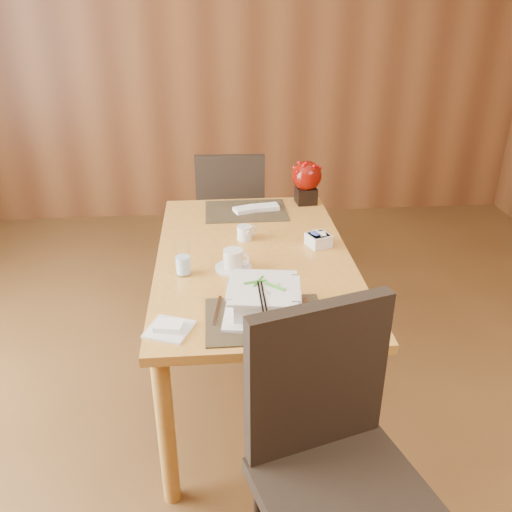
{
  "coord_description": "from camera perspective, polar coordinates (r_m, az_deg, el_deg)",
  "views": [
    {
      "loc": [
        -0.18,
        -1.66,
        1.88
      ],
      "look_at": [
        -0.01,
        0.35,
        0.87
      ],
      "focal_mm": 38.0,
      "sensor_mm": 36.0,
      "label": 1
    }
  ],
  "objects": [
    {
      "name": "placemat_far",
      "position": [
        3.03,
        -1.06,
        4.78
      ],
      "size": [
        0.45,
        0.33,
        0.01
      ],
      "primitive_type": "cube",
      "color": "black",
      "rests_on": "dining_table"
    },
    {
      "name": "back_wall",
      "position": [
        4.68,
        -2.74,
        20.69
      ],
      "size": [
        5.0,
        0.02,
        2.8
      ],
      "primitive_type": "cube",
      "color": "brown",
      "rests_on": "ground"
    },
    {
      "name": "bread_plate",
      "position": [
        2.01,
        -9.13,
        -7.63
      ],
      "size": [
        0.2,
        0.2,
        0.01
      ],
      "primitive_type": "cube",
      "rotation": [
        0.0,
        0.0,
        -0.38
      ],
      "color": "silver",
      "rests_on": "dining_table"
    },
    {
      "name": "creamer_jug",
      "position": [
        2.67,
        -1.21,
        2.45
      ],
      "size": [
        0.13,
        0.13,
        0.07
      ],
      "primitive_type": null,
      "rotation": [
        0.0,
        0.0,
        0.43
      ],
      "color": "silver",
      "rests_on": "dining_table"
    },
    {
      "name": "dining_table",
      "position": [
        2.57,
        -0.23,
        -1.83
      ],
      "size": [
        0.9,
        1.5,
        0.75
      ],
      "color": "gold",
      "rests_on": "ground"
    },
    {
      "name": "near_chair",
      "position": [
        1.78,
        8.18,
        -19.87
      ],
      "size": [
        0.61,
        0.61,
        1.05
      ],
      "rotation": [
        0.0,
        0.0,
        0.29
      ],
      "color": "black",
      "rests_on": "ground"
    },
    {
      "name": "placemat_near",
      "position": [
        2.05,
        0.99,
        -6.67
      ],
      "size": [
        0.45,
        0.33,
        0.01
      ],
      "primitive_type": "cube",
      "color": "black",
      "rests_on": "dining_table"
    },
    {
      "name": "far_chair",
      "position": [
        3.58,
        -2.67,
        4.6
      ],
      "size": [
        0.46,
        0.46,
        0.96
      ],
      "rotation": [
        0.0,
        0.0,
        3.11
      ],
      "color": "black",
      "rests_on": "ground"
    },
    {
      "name": "ground",
      "position": [
        2.51,
        0.97,
        -21.86
      ],
      "size": [
        6.0,
        6.0,
        0.0
      ],
      "primitive_type": "plane",
      "color": "brown",
      "rests_on": "ground"
    },
    {
      "name": "soup_setting",
      "position": [
        2.06,
        0.81,
        -4.69
      ],
      "size": [
        0.33,
        0.33,
        0.12
      ],
      "rotation": [
        0.0,
        0.0,
        -0.14
      ],
      "color": "silver",
      "rests_on": "dining_table"
    },
    {
      "name": "sugar_caddy",
      "position": [
        2.62,
        6.6,
        1.69
      ],
      "size": [
        0.13,
        0.13,
        0.06
      ],
      "primitive_type": "cube",
      "rotation": [
        0.0,
        0.0,
        0.38
      ],
      "color": "silver",
      "rests_on": "dining_table"
    },
    {
      "name": "coffee_cup",
      "position": [
        2.39,
        -2.41,
        -0.53
      ],
      "size": [
        0.16,
        0.16,
        0.09
      ],
      "rotation": [
        0.0,
        0.0,
        -0.43
      ],
      "color": "silver",
      "rests_on": "dining_table"
    },
    {
      "name": "water_glass",
      "position": [
        2.35,
        -7.71,
        -0.19
      ],
      "size": [
        0.07,
        0.07,
        0.16
      ],
      "primitive_type": "cylinder",
      "rotation": [
        0.0,
        0.0,
        -0.03
      ],
      "color": "silver",
      "rests_on": "dining_table"
    },
    {
      "name": "berry_decor",
      "position": [
        3.12,
        5.35,
        8.01
      ],
      "size": [
        0.17,
        0.17,
        0.25
      ],
      "rotation": [
        0.0,
        0.0,
        0.08
      ],
      "color": "black",
      "rests_on": "dining_table"
    },
    {
      "name": "napkins_far",
      "position": [
        3.03,
        0.21,
        5.07
      ],
      "size": [
        0.27,
        0.14,
        0.02
      ],
      "primitive_type": null,
      "rotation": [
        0.0,
        0.0,
        0.22
      ],
      "color": "white",
      "rests_on": "dining_table"
    }
  ]
}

